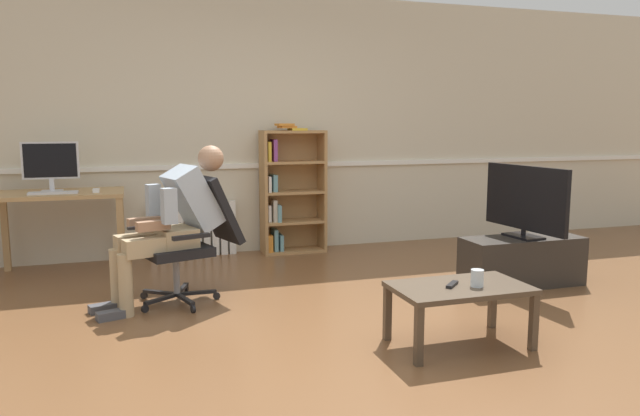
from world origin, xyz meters
name	(u,v)px	position (x,y,z in m)	size (l,w,h in m)	color
ground_plane	(337,330)	(0.00, 0.00, 0.00)	(18.00, 18.00, 0.00)	brown
back_wall	(255,125)	(0.00, 2.65, 1.35)	(12.00, 0.13, 2.70)	beige
computer_desk	(60,205)	(-1.89, 2.15, 0.64)	(1.10, 0.66, 0.76)	tan
imac_monitor	(51,163)	(-1.95, 2.23, 1.01)	(0.48, 0.14, 0.45)	silver
keyboard	(53,193)	(-1.92, 2.01, 0.77)	(0.40, 0.12, 0.02)	silver
computer_mouse	(96,190)	(-1.57, 2.03, 0.77)	(0.06, 0.10, 0.03)	white
bookshelf	(289,192)	(0.31, 2.44, 0.64)	(0.67, 0.29, 1.36)	#AD7F4C
radiator	(193,229)	(-0.68, 2.54, 0.28)	(0.87, 0.08, 0.56)	white
office_chair	(194,234)	(-0.82, 0.99, 0.52)	(0.82, 0.67, 0.97)	black
person_seated	(172,220)	(-0.99, 0.94, 0.65)	(1.04, 0.59, 1.20)	tan
tv_stand	(522,261)	(1.86, 0.56, 0.21)	(1.03, 0.38, 0.41)	#2D2823
tv_screen	(525,200)	(1.86, 0.56, 0.73)	(0.23, 0.94, 0.61)	black
coffee_table	(460,293)	(0.63, -0.48, 0.33)	(0.83, 0.49, 0.38)	#4C3D2D
drinking_glass	(477,278)	(0.71, -0.54, 0.43)	(0.08, 0.08, 0.11)	silver
spare_remote	(452,284)	(0.58, -0.48, 0.39)	(0.04, 0.15, 0.02)	black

